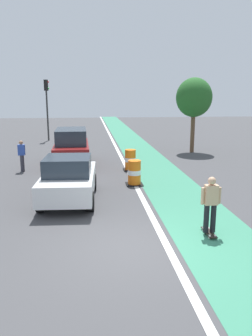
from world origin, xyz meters
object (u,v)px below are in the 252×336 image
object	(u,v)px
parked_suv_second	(72,147)
street_tree_sidewalk	(194,98)
traffic_barrel_front	(134,173)
traffic_barrel_mid	(130,160)
parked_sedan_nearest	(69,179)
skateboarder_on_lane	(211,204)
pedestrian_crossing	(22,155)
traffic_light_corner	(47,99)

from	to	relation	value
parked_suv_second	street_tree_sidewalk	bearing A→B (deg)	23.74
traffic_barrel_front	traffic_barrel_mid	xyz separation A→B (m)	(0.17, 2.88, 0.00)
parked_sedan_nearest	traffic_barrel_front	bearing A→B (deg)	35.55
skateboarder_on_lane	pedestrian_crossing	xyz separation A→B (m)	(-6.78, 8.67, -0.05)
traffic_light_corner	traffic_barrel_front	bearing A→B (deg)	-70.14
skateboarder_on_lane	traffic_light_corner	bearing A→B (deg)	108.38
parked_sedan_nearest	traffic_barrel_mid	bearing A→B (deg)	59.08
skateboarder_on_lane	traffic_barrel_mid	bearing A→B (deg)	98.29
parked_suv_second	pedestrian_crossing	bearing A→B (deg)	-151.81
traffic_barrel_front	street_tree_sidewalk	distance (m)	9.98
traffic_light_corner	pedestrian_crossing	distance (m)	12.22
parked_sedan_nearest	parked_suv_second	size ratio (longest dim) A/B	0.90
parked_suv_second	traffic_barrel_front	xyz separation A→B (m)	(2.93, -4.47, -0.50)
skateboarder_on_lane	traffic_barrel_mid	size ratio (longest dim) A/B	1.55
traffic_barrel_front	traffic_light_corner	xyz separation A→B (m)	(-5.45, 15.09, 2.97)
parked_suv_second	traffic_barrel_front	world-z (taller)	parked_suv_second
traffic_barrel_mid	skateboarder_on_lane	bearing A→B (deg)	-81.71
parked_suv_second	traffic_barrel_mid	bearing A→B (deg)	-27.20
parked_sedan_nearest	traffic_barrel_mid	distance (m)	5.62
pedestrian_crossing	street_tree_sidewalk	xyz separation A→B (m)	(10.47, 4.84, 2.80)
skateboarder_on_lane	street_tree_sidewalk	xyz separation A→B (m)	(3.69, 13.51, 2.76)
parked_sedan_nearest	traffic_barrel_front	world-z (taller)	parked_sedan_nearest
traffic_light_corner	parked_sedan_nearest	bearing A→B (deg)	-80.86
traffic_barrel_front	traffic_barrel_mid	distance (m)	2.88
traffic_barrel_mid	parked_suv_second	bearing A→B (deg)	152.80
parked_suv_second	pedestrian_crossing	distance (m)	2.79
pedestrian_crossing	parked_sedan_nearest	bearing A→B (deg)	-62.27
parked_suv_second	traffic_barrel_front	size ratio (longest dim) A/B	4.27
traffic_barrel_front	street_tree_sidewalk	size ratio (longest dim) A/B	0.22
street_tree_sidewalk	traffic_light_corner	bearing A→B (deg)	146.04
skateboarder_on_lane	parked_suv_second	bearing A→B (deg)	113.43
parked_sedan_nearest	parked_suv_second	distance (m)	6.41
traffic_barrel_mid	street_tree_sidewalk	distance (m)	7.75
skateboarder_on_lane	traffic_barrel_front	xyz separation A→B (m)	(-1.40, 5.51, -0.38)
parked_sedan_nearest	street_tree_sidewalk	bearing A→B (deg)	51.88
parked_suv_second	parked_sedan_nearest	bearing A→B (deg)	-88.04
traffic_light_corner	parked_suv_second	bearing A→B (deg)	-76.65
parked_suv_second	traffic_light_corner	size ratio (longest dim) A/B	0.91
skateboarder_on_lane	parked_suv_second	distance (m)	10.88
parked_suv_second	traffic_barrel_mid	xyz separation A→B (m)	(3.10, -1.59, -0.50)
parked_sedan_nearest	traffic_light_corner	bearing A→B (deg)	99.14
traffic_barrel_front	pedestrian_crossing	bearing A→B (deg)	149.64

